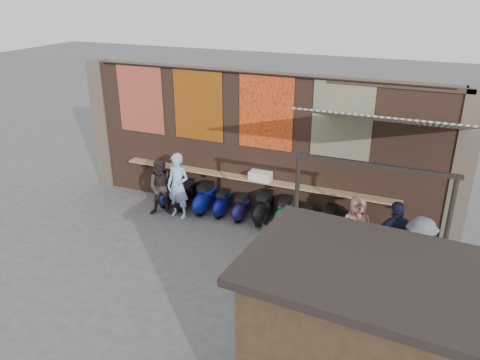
{
  "coord_description": "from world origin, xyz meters",
  "views": [
    {
      "loc": [
        4.35,
        -8.82,
        6.12
      ],
      "look_at": [
        0.11,
        1.2,
        1.54
      ],
      "focal_mm": 35.0,
      "sensor_mm": 36.0,
      "label": 1
    }
  ],
  "objects": [
    {
      "name": "stall_roof",
      "position": [
        3.81,
        -3.64,
        2.85
      ],
      "size": [
        3.02,
        2.41,
        0.12
      ],
      "primitive_type": "cube",
      "rotation": [
        0.0,
        0.0,
        -0.07
      ],
      "color": "black",
      "rests_on": "market_stall"
    },
    {
      "name": "tapestry_sun",
      "position": [
        -1.7,
        2.48,
        3.0
      ],
      "size": [
        1.5,
        0.02,
        2.0
      ],
      "primitive_type": "cube",
      "color": "orange",
      "rests_on": "brick_wall"
    },
    {
      "name": "scooter_stool_6",
      "position": [
        1.07,
        2.01,
        0.4
      ],
      "size": [
        0.38,
        0.85,
        0.81
      ],
      "primitive_type": null,
      "color": "#175C4F",
      "rests_on": "ground"
    },
    {
      "name": "tapestry_multi",
      "position": [
        2.3,
        2.48,
        3.0
      ],
      "size": [
        1.5,
        0.02,
        2.0
      ],
      "primitive_type": "cube",
      "color": "#26608B",
      "rests_on": "brick_wall"
    },
    {
      "name": "tapestry_redgold",
      "position": [
        -3.6,
        2.48,
        3.0
      ],
      "size": [
        1.5,
        0.02,
        2.0
      ],
      "primitive_type": "cube",
      "color": "maroon",
      "rests_on": "brick_wall"
    },
    {
      "name": "shopper_tan",
      "position": [
        3.06,
        1.29,
        0.78
      ],
      "size": [
        0.89,
        0.74,
        1.56
      ],
      "primitive_type": "imported",
      "rotation": [
        0.0,
        0.0,
        0.37
      ],
      "color": "#9C7063",
      "rests_on": "ground"
    },
    {
      "name": "scooter_stool_0",
      "position": [
        -2.52,
        2.01,
        0.4
      ],
      "size": [
        0.38,
        0.84,
        0.8
      ],
      "primitive_type": null,
      "color": "#171D52",
      "rests_on": "ground"
    },
    {
      "name": "awning_post_left",
      "position": [
        2.1,
        -0.6,
        1.55
      ],
      "size": [
        0.09,
        0.09,
        3.1
      ],
      "primitive_type": "cylinder",
      "color": "black",
      "rests_on": "ground"
    },
    {
      "name": "awning_header",
      "position": [
        3.5,
        -0.6,
        3.08
      ],
      "size": [
        3.0,
        0.08,
        0.08
      ],
      "primitive_type": "cube",
      "color": "black",
      "rests_on": "awning_post_left"
    },
    {
      "name": "market_stall",
      "position": [
        3.81,
        -3.64,
        1.39
      ],
      "size": [
        2.7,
        2.1,
        2.79
      ],
      "primitive_type": "cube",
      "rotation": [
        0.0,
        0.0,
        -0.07
      ],
      "color": "black",
      "rests_on": "ground"
    },
    {
      "name": "awning_ledger",
      "position": [
        3.5,
        2.49,
        3.95
      ],
      "size": [
        3.3,
        0.08,
        0.12
      ],
      "primitive_type": "cube",
      "color": "#33261C",
      "rests_on": "brick_wall"
    },
    {
      "name": "eating_counter",
      "position": [
        0.0,
        2.33,
        1.1
      ],
      "size": [
        8.0,
        0.32,
        0.05
      ],
      "primitive_type": "cube",
      "color": "#9E7A51",
      "rests_on": "brick_wall"
    },
    {
      "name": "scooter_stool_9",
      "position": [
        2.89,
        1.96,
        0.35
      ],
      "size": [
        0.33,
        0.74,
        0.7
      ],
      "primitive_type": null,
      "color": "#0B4F17",
      "rests_on": "ground"
    },
    {
      "name": "tapestry_orange",
      "position": [
        0.3,
        2.48,
        3.0
      ],
      "size": [
        1.5,
        0.02,
        2.0
      ],
      "primitive_type": "cube",
      "color": "#E4561C",
      "rests_on": "brick_wall"
    },
    {
      "name": "diner_left",
      "position": [
        -1.86,
        1.44,
        0.94
      ],
      "size": [
        0.73,
        0.52,
        1.88
      ],
      "primitive_type": "imported",
      "rotation": [
        0.0,
        0.0,
        -0.11
      ],
      "color": "#A0BAE9",
      "rests_on": "ground"
    },
    {
      "name": "scooter_stool_2",
      "position": [
        -1.33,
        1.97,
        0.42
      ],
      "size": [
        0.4,
        0.88,
        0.84
      ],
      "primitive_type": null,
      "color": "#0D1791",
      "rests_on": "ground"
    },
    {
      "name": "scooter_stool_8",
      "position": [
        2.28,
        1.96,
        0.4
      ],
      "size": [
        0.38,
        0.84,
        0.8
      ],
      "primitive_type": null,
      "color": "#0E4616",
      "rests_on": "ground"
    },
    {
      "name": "pier_left",
      "position": [
        -5.2,
        2.7,
        2.0
      ],
      "size": [
        0.5,
        0.5,
        4.0
      ],
      "primitive_type": "cube",
      "color": "#4C4238",
      "rests_on": "ground"
    },
    {
      "name": "brick_wall",
      "position": [
        0.0,
        2.7,
        2.0
      ],
      "size": [
        10.0,
        0.4,
        4.0
      ],
      "primitive_type": "cube",
      "color": "brown",
      "rests_on": "ground"
    },
    {
      "name": "diner_right",
      "position": [
        -2.35,
        1.4,
        0.83
      ],
      "size": [
        0.99,
        0.9,
        1.66
      ],
      "primitive_type": "imported",
      "rotation": [
        0.0,
        0.0,
        0.41
      ],
      "color": "#2B2123",
      "rests_on": "ground"
    },
    {
      "name": "shopper_grey",
      "position": [
        4.51,
        0.34,
        0.88
      ],
      "size": [
        1.29,
        1.22,
        1.76
      ],
      "primitive_type": "imported",
      "rotation": [
        0.0,
        0.0,
        2.47
      ],
      "color": "slate",
      "rests_on": "ground"
    },
    {
      "name": "hang_rail",
      "position": [
        0.0,
        2.47,
        3.98
      ],
      "size": [
        9.5,
        0.06,
        0.06
      ],
      "primitive_type": "cylinder",
      "rotation": [
        0.0,
        1.57,
        0.0
      ],
      "color": "black",
      "rests_on": "brick_wall"
    },
    {
      "name": "ground",
      "position": [
        0.0,
        0.0,
        0.0
      ],
      "size": [
        70.0,
        70.0,
        0.0
      ],
      "primitive_type": "plane",
      "color": "#474749",
      "rests_on": "ground"
    },
    {
      "name": "scooter_stool_3",
      "position": [
        -0.78,
        2.0,
        0.35
      ],
      "size": [
        0.33,
        0.74,
        0.7
      ],
      "primitive_type": null,
      "color": "navy",
      "rests_on": "ground"
    },
    {
      "name": "shelf_box",
      "position": [
        0.25,
        2.3,
        1.25
      ],
      "size": [
        0.6,
        0.33,
        0.25
      ],
      "primitive_type": "cube",
      "color": "white",
      "rests_on": "eating_counter"
    },
    {
      "name": "stall_shelf",
      "position": [
        3.88,
        -2.65,
        1.02
      ],
      "size": [
        2.14,
        0.25,
        0.06
      ],
      "primitive_type": "cube",
      "rotation": [
        0.0,
        0.0,
        -0.07
      ],
      "color": "#473321",
      "rests_on": "market_stall"
    },
    {
      "name": "scooter_stool_1",
      "position": [
        -1.97,
        1.99,
        0.41
      ],
      "size": [
        0.39,
        0.86,
        0.81
      ],
      "primitive_type": null,
      "color": "black",
      "rests_on": "ground"
    },
    {
      "name": "pier_right",
      "position": [
        5.2,
        2.7,
        2.0
      ],
      "size": [
        0.5,
        0.5,
        4.0
      ],
      "primitive_type": "cube",
      "color": "#4C4238",
      "rests_on": "ground"
    },
    {
      "name": "scooter_stool_4",
      "position": [
        -0.19,
        1.97,
        0.34
      ],
      "size": [
        0.32,
        0.72,
        0.68
      ],
      "primitive_type": null,
      "color": "#191653",
      "rests_on": "ground"
    },
    {
      "name": "awning_canvas",
      "position": [
        3.5,
        0.9,
        3.55
      ],
      "size": [
        3.2,
        3.28,
        0.97
      ],
      "primitive_type": "cube",
      "rotation": [
        -0.28,
        0.0,
        0.0
      ],
      "color": "beige",
      "rests_on": "brick_wall"
    },
    {
      "name": "shopper_navy",
      "position": [
        3.99,
        0.74,
        0.92
      ],
      "size": [
        1.16,
        0.89,
        1.84
      ],
      "primitive_type": "imported",
      "rotation": [
        0.0,
        0.0,
        3.61
      ],
      "color": "black",
      "rests_on": "ground"
    },
    {
      "name": "awning_post_right",
      "position": [
        4.9,
        -0.6,
        1.55
      ],
      "size": [
        0.09,
        0.09,
        3.1
      ],
      "primitive_type": "cylinder",
      "color": "black",
      "rests_on": "ground"
    },
    {
      "name": "scooter_stool_5",
      "position": [
        0.45,
        2.04,
        0.42
      ],
      "size": [
        0.4,
        0.89,
        0.84
      ],
      "primitive_type": null,
      "color": "black",
      "rests_on": "ground"
    },
    {
      "name": "stall_sign",
      "position": [
        3.88,
        -2.65,
        2.02
      ],
      "size": [
        1.2,
        0.12,
        0.5
      ],
      "primitive_type": "cube",
      "rotation": [
        0.0,
        0.0,
        -0.07
      ],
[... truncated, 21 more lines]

